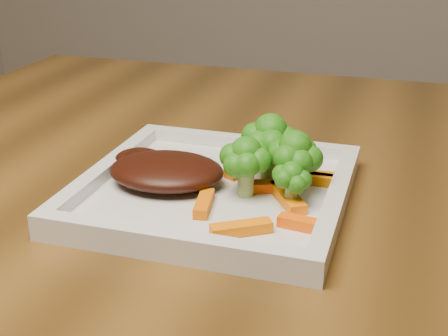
% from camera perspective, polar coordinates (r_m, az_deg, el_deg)
% --- Properties ---
extents(plate, '(0.27, 0.27, 0.01)m').
position_cam_1_polar(plate, '(0.65, -0.84, -2.40)').
color(plate, silver).
rests_on(plate, dining_table).
extents(steak, '(0.13, 0.10, 0.03)m').
position_cam_1_polar(steak, '(0.66, -5.28, -0.27)').
color(steak, '#341007').
rests_on(steak, plate).
extents(broccoli_0, '(0.08, 0.08, 0.07)m').
position_cam_1_polar(broccoli_0, '(0.67, 4.22, 1.85)').
color(broccoli_0, '#106410').
rests_on(broccoli_0, plate).
extents(broccoli_1, '(0.07, 0.07, 0.06)m').
position_cam_1_polar(broccoli_1, '(0.63, 6.45, 0.37)').
color(broccoli_1, '#147313').
rests_on(broccoli_1, plate).
extents(broccoli_2, '(0.04, 0.04, 0.06)m').
position_cam_1_polar(broccoli_2, '(0.61, 6.19, -0.97)').
color(broccoli_2, '#356911').
rests_on(broccoli_2, plate).
extents(broccoli_3, '(0.08, 0.08, 0.06)m').
position_cam_1_polar(broccoli_3, '(0.63, 2.02, 0.08)').
color(broccoli_3, '#127014').
rests_on(broccoli_3, plate).
extents(carrot_0, '(0.06, 0.04, 0.01)m').
position_cam_1_polar(carrot_0, '(0.56, 1.59, -5.52)').
color(carrot_0, orange).
rests_on(carrot_0, plate).
extents(carrot_1, '(0.05, 0.02, 0.01)m').
position_cam_1_polar(carrot_1, '(0.57, 7.41, -5.10)').
color(carrot_1, '#FF5604').
rests_on(carrot_1, plate).
extents(carrot_2, '(0.02, 0.05, 0.01)m').
position_cam_1_polar(carrot_2, '(0.61, -1.84, -3.26)').
color(carrot_2, '#DE6203').
rests_on(carrot_2, plate).
extents(carrot_3, '(0.06, 0.02, 0.01)m').
position_cam_1_polar(carrot_3, '(0.67, 8.79, -1.03)').
color(carrot_3, orange).
rests_on(carrot_3, plate).
extents(carrot_4, '(0.04, 0.06, 0.01)m').
position_cam_1_polar(carrot_4, '(0.69, 2.21, 0.01)').
color(carrot_4, '#FF6204').
rests_on(carrot_4, plate).
extents(carrot_5, '(0.05, 0.06, 0.01)m').
position_cam_1_polar(carrot_5, '(0.62, 5.81, -2.67)').
color(carrot_5, orange).
rests_on(carrot_5, plate).
extents(carrot_6, '(0.06, 0.03, 0.01)m').
position_cam_1_polar(carrot_6, '(0.65, 3.75, -1.68)').
color(carrot_6, '#DD4A03').
rests_on(carrot_6, plate).
extents(carrot_7, '(0.05, 0.02, 0.01)m').
position_cam_1_polar(carrot_7, '(0.67, 8.50, -0.81)').
color(carrot_7, orange).
rests_on(carrot_7, plate).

